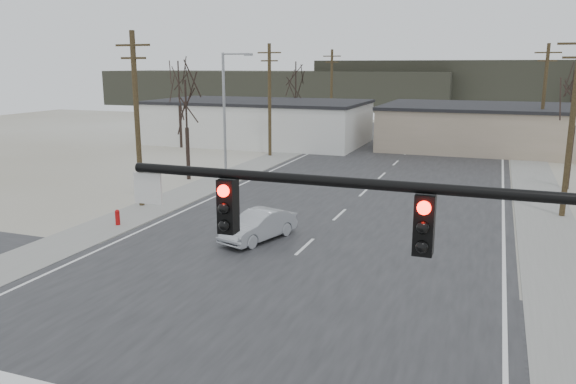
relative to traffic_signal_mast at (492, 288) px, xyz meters
name	(u,v)px	position (x,y,z in m)	size (l,w,h in m)	color
ground	(226,321)	(-7.89, 6.20, -4.67)	(140.00, 140.00, 0.00)	silver
main_road	(344,211)	(-7.89, 21.20, -4.65)	(18.00, 110.00, 0.05)	#232326
cross_road	(226,320)	(-7.89, 6.20, -4.65)	(90.00, 10.00, 0.04)	#232326
sidewalk_left	(218,181)	(-18.49, 26.20, -4.64)	(3.00, 90.00, 0.06)	gray
sidewalk_right	(541,206)	(2.71, 26.20, -4.64)	(3.00, 90.00, 0.06)	gray
traffic_signal_mast	(492,288)	(0.00, 0.00, 0.00)	(8.95, 0.43, 7.20)	black
fire_hydrant	(118,217)	(-18.09, 14.20, -4.22)	(0.24, 0.24, 0.87)	#A50C0C
building_left_far	(259,122)	(-23.89, 46.20, -2.42)	(22.30, 12.30, 4.50)	silver
building_right_far	(521,128)	(2.11, 50.20, -2.52)	(26.30, 14.30, 4.30)	tan
upole_left_b	(137,117)	(-19.39, 18.20, 0.55)	(2.20, 0.30, 10.00)	#4C3D23
upole_left_c	(270,98)	(-19.39, 38.20, 0.55)	(2.20, 0.30, 10.00)	#4C3D23
upole_left_d	(331,90)	(-19.39, 58.20, 0.55)	(2.20, 0.30, 10.00)	#4C3D23
upole_right_a	(572,121)	(3.61, 24.20, 0.55)	(2.20, 0.30, 10.00)	#4C3D23
upole_right_b	(544,99)	(3.61, 46.20, 0.55)	(2.20, 0.30, 10.00)	#4C3D23
streetlight_main	(227,108)	(-18.69, 28.20, 0.41)	(2.40, 0.25, 9.00)	gray
tree_left_near	(186,107)	(-20.89, 26.20, 0.55)	(3.30, 3.30, 7.35)	#30231D
tree_right_mid	(576,100)	(4.61, 32.20, 1.26)	(3.74, 3.74, 8.33)	#30231D
tree_left_far	(296,82)	(-21.89, 52.20, 1.61)	(3.96, 3.96, 8.82)	#30231D
tree_right_far	(572,90)	(7.11, 58.20, 0.91)	(3.52, 3.52, 7.84)	#30231D
tree_left_mid	(179,84)	(-29.89, 40.20, 1.61)	(3.96, 3.96, 8.82)	#30231D
hill_left	(274,89)	(-42.89, 98.20, -1.17)	(70.00, 18.00, 7.00)	#333026
hill_center	(543,86)	(7.11, 102.20, -0.17)	(80.00, 18.00, 9.00)	#333026
sedan_crossing	(258,225)	(-10.28, 14.44, -3.93)	(1.47, 4.22, 1.39)	#9B9FA5
car_far_a	(484,137)	(-1.31, 53.98, -3.96)	(1.87, 4.60, 1.34)	black
car_far_b	(417,129)	(-8.83, 57.77, -3.87)	(1.79, 4.45, 1.52)	black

